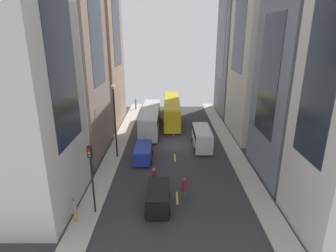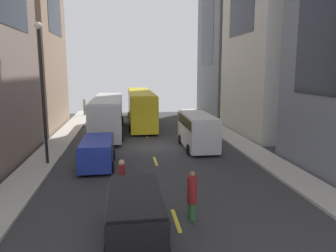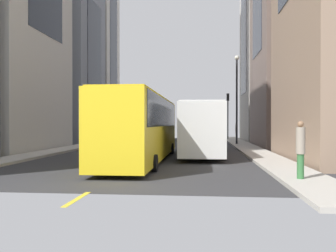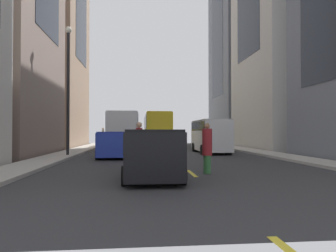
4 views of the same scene
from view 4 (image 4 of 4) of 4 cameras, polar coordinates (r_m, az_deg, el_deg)
name	(u,v)px [view 4 (image 4 of 4)]	position (r m, az deg, el deg)	size (l,w,h in m)	color
ground_plane	(165,152)	(24.86, -0.57, -4.90)	(40.49, 40.49, 0.00)	#333335
sidewalk_west	(73,152)	(25.30, -17.22, -4.62)	(1.99, 44.00, 0.15)	#B2ADA3
sidewalk_east	(252,151)	(26.47, 15.31, -4.47)	(1.99, 44.00, 0.15)	#B2ADA3
lane_stripe_1	(192,173)	(12.41, 4.43, -8.78)	(0.16, 2.00, 0.01)	yellow
lane_stripe_2	(170,156)	(20.69, 0.42, -5.67)	(0.16, 2.00, 0.01)	yellow
lane_stripe_3	(161,149)	(29.04, -1.28, -4.33)	(0.16, 2.00, 0.01)	yellow
lane_stripe_4	(156,145)	(37.41, -2.21, -3.59)	(0.16, 2.00, 0.01)	yellow
lane_stripe_5	(153,143)	(45.79, -2.80, -3.12)	(0.16, 2.00, 0.01)	yellow
building_east_3	(240,40)	(44.51, 13.31, 15.39)	(6.51, 10.42, 28.49)	slate
city_bus_white	(125,128)	(30.66, -7.97, -0.40)	(2.81, 12.54, 3.35)	silver
streetcar_yellow	(156,128)	(35.43, -2.31, -0.31)	(2.70, 14.37, 3.59)	yellow
delivery_van_white	(210,134)	(24.25, 7.90, -1.41)	(2.25, 5.62, 2.58)	white
car_blue_0	(115,142)	(20.09, -9.84, -3.00)	(2.06, 4.57, 1.67)	#2338AD
car_black_1	(152,150)	(10.86, -2.93, -4.49)	(2.01, 4.14, 1.74)	black
pedestrian_crossing_mid	(207,147)	(12.39, 7.29, -3.93)	(0.39, 0.39, 2.01)	#336B38
pedestrian_walking_far	(139,143)	(13.77, -5.40, -3.25)	(0.29, 0.29, 2.10)	black
pedestrian_waiting_curb	(103,135)	(42.56, -12.01, -1.58)	(0.32, 0.32, 2.06)	#336B38
streetlamp_near	(68,78)	(21.41, -18.11, 8.52)	(0.44, 0.44, 8.45)	black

